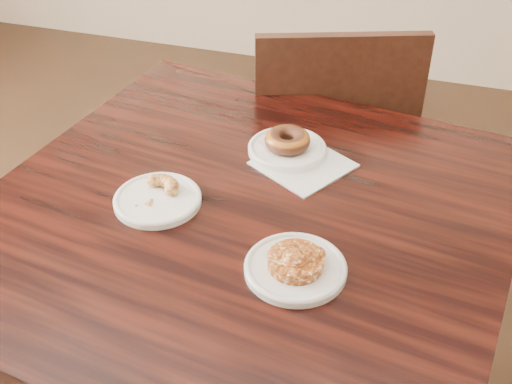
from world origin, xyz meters
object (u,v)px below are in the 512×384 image
(chair_far, at_px, (323,150))
(cruller_fragment, at_px, (157,192))
(glazed_donut, at_px, (287,140))
(cafe_table, at_px, (246,338))
(apple_fritter, at_px, (296,259))

(chair_far, bearing_deg, cruller_fragment, 56.53)
(chair_far, height_order, glazed_donut, chair_far)
(cafe_table, xyz_separation_m, apple_fritter, (0.14, -0.14, 0.40))
(cafe_table, bearing_deg, glazed_donut, 90.38)
(cafe_table, distance_m, cruller_fragment, 0.43)
(chair_far, xyz_separation_m, apple_fritter, (0.12, -0.84, 0.33))
(glazed_donut, bearing_deg, cafe_table, -97.84)
(chair_far, distance_m, glazed_donut, 0.60)
(chair_far, height_order, apple_fritter, chair_far)
(cafe_table, xyz_separation_m, chair_far, (0.02, 0.71, 0.08))
(glazed_donut, bearing_deg, cruller_fragment, -128.42)
(glazed_donut, xyz_separation_m, cruller_fragment, (-0.19, -0.24, -0.01))
(cafe_table, relative_size, glazed_donut, 10.01)
(apple_fritter, distance_m, cruller_fragment, 0.32)
(cruller_fragment, bearing_deg, chair_far, 76.35)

